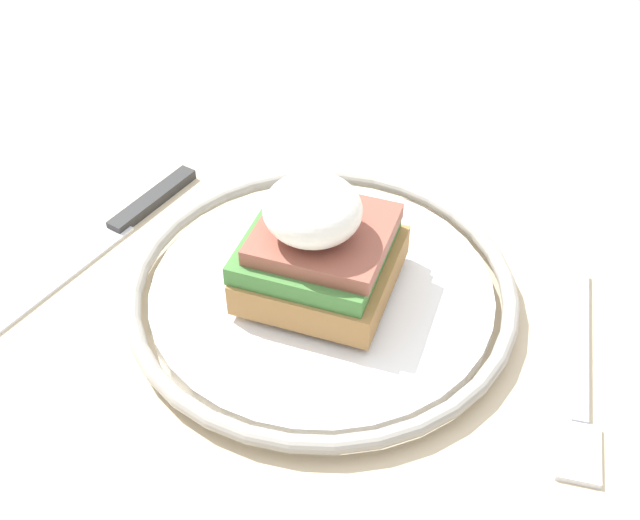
# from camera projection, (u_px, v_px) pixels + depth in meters

# --- Properties ---
(dining_table) EXTENTS (1.01, 0.91, 0.75)m
(dining_table) POSITION_uv_depth(u_px,v_px,m) (354.00, 418.00, 0.55)
(dining_table) COLOR #C6B28E
(dining_table) RESTS_ON ground_plane
(plate) EXTENTS (0.23, 0.23, 0.02)m
(plate) POSITION_uv_depth(u_px,v_px,m) (320.00, 294.00, 0.48)
(plate) COLOR white
(plate) RESTS_ON dining_table
(sandwich) EXTENTS (0.09, 0.11, 0.08)m
(sandwich) POSITION_uv_depth(u_px,v_px,m) (318.00, 247.00, 0.45)
(sandwich) COLOR #9E703D
(sandwich) RESTS_ON plate
(fork) EXTENTS (0.03, 0.15, 0.00)m
(fork) POSITION_uv_depth(u_px,v_px,m) (579.00, 377.00, 0.44)
(fork) COLOR silver
(fork) RESTS_ON dining_table
(knife) EXTENTS (0.06, 0.19, 0.01)m
(knife) POSITION_uv_depth(u_px,v_px,m) (112.00, 232.00, 0.53)
(knife) COLOR #2D2D2D
(knife) RESTS_ON dining_table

